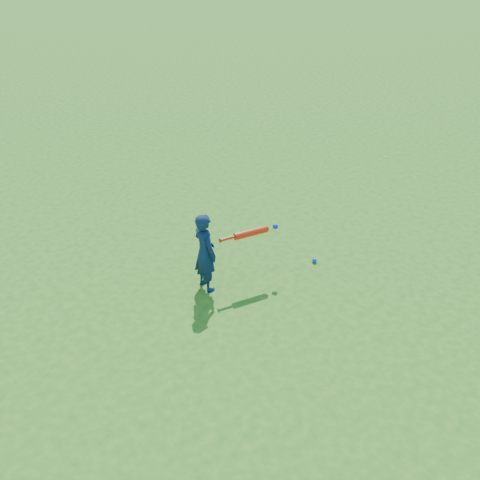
% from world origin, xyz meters
% --- Properties ---
extents(ground, '(80.00, 80.00, 0.00)m').
position_xyz_m(ground, '(0.00, 0.00, 0.00)').
color(ground, '#276217').
rests_on(ground, ground).
extents(child, '(0.28, 0.41, 1.09)m').
position_xyz_m(child, '(0.52, -0.41, 0.55)').
color(child, '#0E1E45').
rests_on(child, ground).
extents(ground_ball_blue, '(0.07, 0.07, 0.07)m').
position_xyz_m(ground_ball_blue, '(2.06, -0.89, 0.03)').
color(ground_ball_blue, blue).
rests_on(ground_ball_blue, ground).
extents(bat_swing, '(0.84, 0.24, 0.10)m').
position_xyz_m(bat_swing, '(1.16, -0.60, 0.70)').
color(bat_swing, red).
rests_on(bat_swing, ground).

